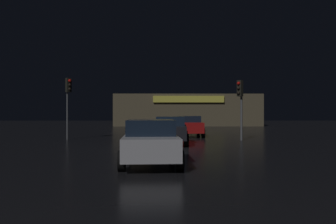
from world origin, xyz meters
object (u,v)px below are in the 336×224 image
Objects in this scene: traffic_signal_main at (68,92)px; store_building at (187,110)px; car_far at (171,130)px; traffic_signal_opposite at (240,97)px; car_near at (189,126)px; car_crossing at (150,141)px.

store_building is at bearing 69.18° from traffic_signal_main.
traffic_signal_main is 0.99× the size of car_far.
store_building is at bearing 93.76° from traffic_signal_opposite.
store_building reaches higher than traffic_signal_main.
store_building is 4.54× the size of car_near.
traffic_signal_opposite reaches higher than car_near.
traffic_signal_main reaches higher than car_far.
store_building is 22.06m from car_near.
store_building is at bearing 86.55° from car_near.
car_near is 13.72m from car_crossing.
traffic_signal_opposite is 0.86× the size of car_crossing.
traffic_signal_main is 0.94× the size of car_near.
car_near is 0.97× the size of car_crossing.
car_far is (-4.50, -2.52, -1.98)m from traffic_signal_opposite.
traffic_signal_main is at bearing 153.38° from car_far.
traffic_signal_main is at bearing 119.08° from car_crossing.
store_building is 4.84× the size of traffic_signal_main.
car_near is 6.53m from car_far.
car_far is 7.22m from car_crossing.
traffic_signal_opposite is 11.24m from car_crossing.
car_crossing is at bearing -118.89° from traffic_signal_opposite.
store_building is at bearing 84.35° from car_far.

